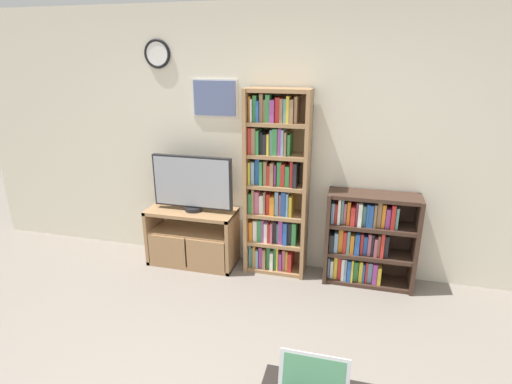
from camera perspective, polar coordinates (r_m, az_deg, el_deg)
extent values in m
cube|color=beige|center=(3.96, 4.12, 6.89)|extent=(7.05, 0.06, 2.60)
torus|color=black|center=(4.26, -13.94, 18.62)|extent=(0.28, 0.03, 0.28)
cylinder|color=white|center=(4.26, -13.94, 18.62)|extent=(0.23, 0.02, 0.23)
cube|color=silver|center=(4.05, -5.91, 13.19)|extent=(0.47, 0.01, 0.37)
cube|color=slate|center=(4.04, -5.94, 13.18)|extent=(0.43, 0.02, 0.34)
cube|color=#9E754C|center=(4.50, -14.26, -5.57)|extent=(0.04, 0.40, 0.61)
cube|color=#9E754C|center=(4.17, -3.35, -7.00)|extent=(0.04, 0.40, 0.61)
cube|color=#9E754C|center=(4.20, -9.22, -2.77)|extent=(0.93, 0.40, 0.04)
cube|color=#9E754C|center=(4.44, -8.83, -9.61)|extent=(0.93, 0.40, 0.04)
cube|color=#9E754C|center=(4.29, -9.06, -5.55)|extent=(0.85, 0.37, 0.04)
cube|color=#9E754C|center=(4.29, -12.60, -8.20)|extent=(0.41, 0.02, 0.33)
cube|color=#9E754C|center=(4.13, -7.24, -9.01)|extent=(0.41, 0.02, 0.33)
cylinder|color=black|center=(4.17, -8.88, -2.35)|extent=(0.18, 0.18, 0.04)
cube|color=black|center=(4.08, -9.08, 1.44)|extent=(0.83, 0.05, 0.54)
cube|color=#9399A3|center=(4.05, -9.24, 1.32)|extent=(0.80, 0.01, 0.50)
cube|color=#9E754C|center=(3.95, -1.12, 1.23)|extent=(0.04, 0.28, 1.85)
cube|color=#9E754C|center=(3.84, 7.19, 0.57)|extent=(0.04, 0.28, 1.85)
cube|color=#9E754C|center=(4.01, 3.36, 1.47)|extent=(0.61, 0.02, 1.85)
cube|color=#9E754C|center=(4.25, 2.77, -10.77)|extent=(0.54, 0.25, 0.04)
cube|color=#9E754C|center=(4.11, 2.84, -7.12)|extent=(0.54, 0.25, 0.04)
cube|color=#9E754C|center=(3.99, 2.91, -3.22)|extent=(0.54, 0.25, 0.04)
cube|color=#9E754C|center=(3.89, 2.98, 0.90)|extent=(0.54, 0.25, 0.04)
cube|color=#9E754C|center=(3.80, 3.06, 5.23)|extent=(0.54, 0.25, 0.04)
cube|color=#9E754C|center=(3.74, 3.14, 9.72)|extent=(0.54, 0.25, 0.04)
cube|color=#9E754C|center=(3.71, 3.22, 14.32)|extent=(0.54, 0.25, 0.04)
cube|color=#5B9389|center=(4.25, -0.57, -8.64)|extent=(0.02, 0.19, 0.24)
cube|color=#5B9389|center=(4.25, -0.23, -8.82)|extent=(0.02, 0.18, 0.22)
cube|color=orange|center=(4.23, 0.06, -8.74)|extent=(0.02, 0.21, 0.24)
cube|color=#759EB7|center=(4.24, 0.42, -9.03)|extent=(0.03, 0.21, 0.20)
cube|color=#9E4293|center=(4.23, 0.94, -8.89)|extent=(0.04, 0.19, 0.23)
cube|color=#93704C|center=(4.21, 1.43, -9.06)|extent=(0.03, 0.23, 0.22)
cube|color=#388947|center=(4.21, 2.00, -8.95)|extent=(0.04, 0.17, 0.23)
cube|color=white|center=(4.21, 2.49, -9.34)|extent=(0.03, 0.22, 0.19)
cube|color=#388947|center=(4.20, 2.98, -8.98)|extent=(0.03, 0.18, 0.25)
cube|color=gold|center=(4.19, 3.29, -9.04)|extent=(0.02, 0.21, 0.25)
cube|color=#9E4293|center=(4.20, 3.67, -9.45)|extent=(0.03, 0.20, 0.19)
cube|color=#B75B70|center=(4.19, 4.17, -9.25)|extent=(0.03, 0.18, 0.23)
cube|color=gold|center=(4.19, 4.56, -9.38)|extent=(0.02, 0.18, 0.21)
cube|color=red|center=(4.18, 5.00, -9.53)|extent=(0.04, 0.21, 0.20)
cube|color=orange|center=(4.12, -0.45, -5.20)|extent=(0.04, 0.20, 0.20)
cube|color=white|center=(4.11, 0.16, -5.14)|extent=(0.04, 0.20, 0.22)
cube|color=#388947|center=(4.10, 0.79, -5.14)|extent=(0.04, 0.20, 0.23)
cube|color=#9E4293|center=(4.08, 1.25, -5.15)|extent=(0.02, 0.21, 0.24)
cube|color=white|center=(4.09, 1.67, -5.42)|extent=(0.03, 0.21, 0.20)
cube|color=red|center=(4.08, 2.10, -5.50)|extent=(0.02, 0.20, 0.20)
cube|color=#B75B70|center=(4.07, 2.47, -5.43)|extent=(0.02, 0.22, 0.22)
cube|color=#232328|center=(4.07, 2.90, -5.37)|extent=(0.03, 0.18, 0.22)
cube|color=#5B9389|center=(4.07, 3.30, -5.50)|extent=(0.02, 0.17, 0.21)
cube|color=#9E4293|center=(4.05, 3.75, -5.33)|extent=(0.04, 0.21, 0.25)
cube|color=#2856A8|center=(4.04, 4.39, -5.52)|extent=(0.04, 0.22, 0.23)
cube|color=#232328|center=(4.05, 4.98, -5.55)|extent=(0.04, 0.18, 0.23)
cube|color=#388947|center=(4.03, 5.61, -5.61)|extent=(0.04, 0.20, 0.23)
cube|color=#388947|center=(4.01, -0.52, -1.26)|extent=(0.03, 0.21, 0.20)
cube|color=#93704C|center=(3.99, -0.10, -0.98)|extent=(0.02, 0.22, 0.25)
cube|color=#B75B70|center=(3.99, 0.41, -1.17)|extent=(0.04, 0.20, 0.23)
cube|color=white|center=(3.99, 1.03, -1.46)|extent=(0.04, 0.19, 0.19)
cube|color=#93704C|center=(3.97, 1.49, -1.25)|extent=(0.02, 0.21, 0.23)
cube|color=red|center=(3.97, 1.97, -1.42)|extent=(0.04, 0.18, 0.21)
cube|color=orange|center=(3.96, 2.57, -1.63)|extent=(0.04, 0.22, 0.19)
cube|color=#759EB7|center=(3.95, 3.19, -1.31)|extent=(0.04, 0.19, 0.24)
cube|color=#B75B70|center=(3.95, 3.66, -1.51)|extent=(0.02, 0.18, 0.22)
cube|color=#2856A8|center=(3.93, 4.16, -1.37)|extent=(0.04, 0.20, 0.25)
cube|color=#759EB7|center=(3.93, 4.69, -1.49)|extent=(0.02, 0.21, 0.24)
cube|color=gold|center=(3.93, 5.11, -1.74)|extent=(0.03, 0.20, 0.20)
cube|color=gold|center=(3.91, -0.62, 3.00)|extent=(0.02, 0.22, 0.22)
cube|color=#759EB7|center=(3.91, -0.15, 3.00)|extent=(0.03, 0.20, 0.22)
cube|color=#2856A8|center=(3.90, 0.47, 3.20)|extent=(0.04, 0.18, 0.25)
cube|color=#388947|center=(3.88, 1.01, 2.97)|extent=(0.03, 0.22, 0.23)
cube|color=#93704C|center=(3.88, 1.57, 2.98)|extent=(0.04, 0.20, 0.23)
cube|color=red|center=(3.88, 2.08, 2.65)|extent=(0.03, 0.20, 0.19)
cube|color=#93704C|center=(3.86, 2.54, 2.82)|extent=(0.03, 0.22, 0.23)
cube|color=#9E4293|center=(3.86, 2.98, 2.66)|extent=(0.02, 0.19, 0.20)
cube|color=#388947|center=(3.85, 3.48, 2.85)|extent=(0.04, 0.19, 0.23)
cube|color=red|center=(3.85, 4.06, 2.67)|extent=(0.04, 0.19, 0.22)
cube|color=#388947|center=(3.84, 4.69, 2.50)|extent=(0.04, 0.19, 0.20)
cube|color=red|center=(3.83, 5.27, 2.83)|extent=(0.03, 0.19, 0.25)
cube|color=#232328|center=(3.82, 5.78, 2.65)|extent=(0.03, 0.22, 0.24)
cube|color=red|center=(3.84, -0.56, 7.53)|extent=(0.03, 0.21, 0.25)
cube|color=#93704C|center=(3.83, -0.02, 7.50)|extent=(0.04, 0.22, 0.25)
cube|color=#388947|center=(3.82, 0.52, 7.31)|extent=(0.03, 0.23, 0.22)
cube|color=#232328|center=(3.82, 1.01, 7.16)|extent=(0.03, 0.18, 0.20)
cube|color=#232328|center=(3.81, 1.55, 7.02)|extent=(0.04, 0.20, 0.19)
cube|color=gold|center=(3.80, 2.01, 7.02)|extent=(0.02, 0.22, 0.20)
cube|color=#5B9389|center=(3.79, 2.46, 7.30)|extent=(0.03, 0.20, 0.23)
cube|color=#388947|center=(3.78, 2.99, 7.35)|extent=(0.04, 0.21, 0.25)
cube|color=#9E4293|center=(3.78, 3.60, 7.36)|extent=(0.03, 0.21, 0.25)
cube|color=#759EB7|center=(3.77, 4.04, 7.24)|extent=(0.02, 0.22, 0.24)
cube|color=#93704C|center=(3.77, 4.43, 7.05)|extent=(0.02, 0.21, 0.22)
cube|color=#388947|center=(3.77, 4.89, 6.87)|extent=(0.03, 0.19, 0.19)
cube|color=orange|center=(3.80, -0.62, 11.89)|extent=(0.02, 0.18, 0.23)
cube|color=white|center=(3.79, -0.33, 11.70)|extent=(0.02, 0.22, 0.21)
cube|color=#388947|center=(3.78, 0.11, 11.94)|extent=(0.03, 0.19, 0.24)
cube|color=#2856A8|center=(3.77, 0.56, 11.56)|extent=(0.02, 0.23, 0.19)
cube|color=#93704C|center=(3.77, 1.03, 12.03)|extent=(0.03, 0.19, 0.25)
cube|color=#93704C|center=(3.77, 1.49, 11.62)|extent=(0.02, 0.19, 0.20)
cube|color=#388947|center=(3.75, 1.95, 11.94)|extent=(0.04, 0.20, 0.25)
cube|color=#9E4293|center=(3.74, 2.58, 11.57)|extent=(0.04, 0.21, 0.20)
cube|color=red|center=(3.74, 3.31, 11.72)|extent=(0.04, 0.18, 0.22)
cube|color=#93704C|center=(3.73, 3.89, 11.62)|extent=(0.03, 0.21, 0.22)
cube|color=#5B9389|center=(3.72, 4.39, 11.59)|extent=(0.03, 0.22, 0.22)
cube|color=gold|center=(3.71, 4.80, 11.76)|extent=(0.03, 0.22, 0.24)
cube|color=#93704C|center=(3.71, 5.32, 11.51)|extent=(0.03, 0.23, 0.21)
cube|color=#93704C|center=(3.71, 5.90, 11.69)|extent=(0.03, 0.20, 0.24)
cube|color=#3D281E|center=(3.98, 10.22, -6.12)|extent=(0.04, 0.31, 0.92)
cube|color=#3D281E|center=(4.02, 21.78, -6.99)|extent=(0.04, 0.31, 0.92)
cube|color=#3D281E|center=(4.11, 16.00, -5.74)|extent=(0.84, 0.02, 0.92)
cube|color=#3D281E|center=(4.18, 15.47, -12.05)|extent=(0.77, 0.27, 0.04)
cube|color=#3D281E|center=(4.04, 15.84, -8.47)|extent=(0.77, 0.27, 0.04)
cube|color=#3D281E|center=(3.92, 16.22, -4.65)|extent=(0.77, 0.27, 0.04)
cube|color=#3D281E|center=(3.82, 16.61, -0.61)|extent=(0.77, 0.27, 0.04)
cube|color=#759EB7|center=(4.14, 10.45, -10.03)|extent=(0.02, 0.19, 0.21)
cube|color=white|center=(4.14, 10.85, -10.22)|extent=(0.03, 0.20, 0.19)
cube|color=gold|center=(4.13, 11.37, -9.98)|extent=(0.03, 0.21, 0.23)
cube|color=red|center=(4.13, 11.90, -9.99)|extent=(0.03, 0.21, 0.24)
cube|color=white|center=(4.12, 12.36, -10.14)|extent=(0.03, 0.23, 0.23)
cube|color=#759EB7|center=(4.12, 12.73, -10.15)|extent=(0.02, 0.24, 0.23)
cube|color=#2856A8|center=(4.12, 13.19, -10.28)|extent=(0.04, 0.25, 0.22)
cube|color=gold|center=(4.12, 13.61, -10.24)|extent=(0.02, 0.25, 0.23)
cube|color=#388947|center=(4.14, 14.09, -10.39)|extent=(0.04, 0.20, 0.20)
cube|color=gold|center=(4.13, 14.73, -10.38)|extent=(0.03, 0.22, 0.22)
cube|color=#2856A8|center=(4.14, 15.12, -10.54)|extent=(0.02, 0.22, 0.20)
cube|color=red|center=(4.13, 15.48, -10.43)|extent=(0.02, 0.21, 0.22)
cube|color=#759EB7|center=(4.14, 15.93, -10.49)|extent=(0.04, 0.19, 0.21)
cube|color=#9E4293|center=(4.13, 16.58, -10.55)|extent=(0.04, 0.24, 0.22)
cube|color=gold|center=(4.14, 17.14, -10.78)|extent=(0.03, 0.24, 0.18)
cube|color=#232328|center=(4.00, 10.85, -6.64)|extent=(0.04, 0.25, 0.18)
cube|color=#759EB7|center=(4.00, 11.46, -6.53)|extent=(0.03, 0.23, 0.20)
cube|color=orange|center=(4.00, 12.06, -6.34)|extent=(0.04, 0.20, 0.23)
cube|color=red|center=(3.99, 12.63, -6.50)|extent=(0.03, 0.22, 0.22)
cube|color=#5B9389|center=(3.99, 13.11, -6.46)|extent=(0.03, 0.23, 0.23)
cube|color=orange|center=(4.00, 13.60, -6.76)|extent=(0.04, 0.23, 0.19)
cube|color=#2856A8|center=(3.99, 14.27, -6.70)|extent=(0.04, 0.24, 0.21)
cube|color=red|center=(4.00, 14.87, -6.72)|extent=(0.03, 0.20, 0.21)
cube|color=#2856A8|center=(4.01, 15.37, -6.90)|extent=(0.04, 0.19, 0.18)
cube|color=#B75B70|center=(4.00, 15.89, -6.75)|extent=(0.03, 0.21, 0.22)
cube|color=#232328|center=(4.00, 16.28, -6.79)|extent=(0.02, 0.21, 0.22)
cube|color=#B75B70|center=(4.01, 16.69, -7.06)|extent=(0.03, 0.23, 0.18)
cube|color=#93704C|center=(4.01, 17.11, -6.89)|extent=(0.02, 0.21, 0.21)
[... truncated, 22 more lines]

